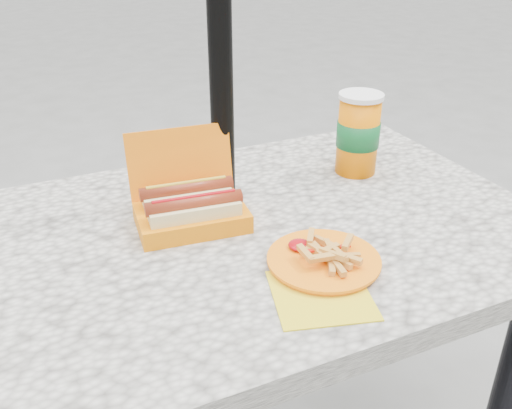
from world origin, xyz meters
name	(u,v)px	position (x,y,z in m)	size (l,w,h in m)	color
picnic_table	(254,270)	(0.00, 0.00, 0.64)	(1.20, 0.80, 0.75)	beige
umbrella_pole	(220,37)	(0.00, 0.16, 1.10)	(0.05, 0.05, 2.20)	black
hotdog_box	(190,207)	(-0.11, 0.06, 0.79)	(0.24, 0.19, 0.18)	orange
fries_plate	(323,261)	(0.05, -0.19, 0.76)	(0.26, 0.28, 0.04)	yellow
soda_cup	(358,134)	(0.34, 0.14, 0.85)	(0.10, 0.10, 0.20)	#FF7900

